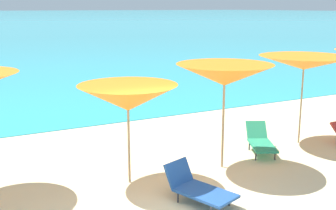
{
  "coord_description": "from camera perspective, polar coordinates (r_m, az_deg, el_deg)",
  "views": [
    {
      "loc": [
        -3.0,
        -5.75,
        3.53
      ],
      "look_at": [
        1.73,
        3.28,
        1.2
      ],
      "focal_mm": 45.97,
      "sensor_mm": 36.0,
      "label": 1
    }
  ],
  "objects": [
    {
      "name": "umbrella_4",
      "position": [
        9.35,
        7.51,
        3.97
      ],
      "size": [
        2.22,
        2.22,
        2.34
      ],
      "color": "#9E7F59",
      "rests_on": "ground_plane"
    },
    {
      "name": "umbrella_3",
      "position": [
        8.51,
        -5.34,
        0.96
      ],
      "size": [
        1.99,
        1.99,
        2.05
      ],
      "color": "#9E7F59",
      "rests_on": "ground_plane"
    },
    {
      "name": "lounge_chair_2",
      "position": [
        8.08,
        3.92,
        -10.81
      ],
      "size": [
        1.03,
        1.46,
        0.67
      ],
      "rotation": [
        0.0,
        0.0,
        0.34
      ],
      "color": "#1E478C",
      "rests_on": "ground_plane"
    },
    {
      "name": "umbrella_5",
      "position": [
        11.57,
        17.59,
        5.35
      ],
      "size": [
        2.43,
        2.43,
        2.31
      ],
      "color": "#9E7F59",
      "rests_on": "ground_plane"
    },
    {
      "name": "ground_plane",
      "position": [
        16.45,
        -16.42,
        -0.58
      ],
      "size": [
        50.0,
        100.0,
        0.3
      ],
      "primitive_type": "cube",
      "color": "beige"
    },
    {
      "name": "lounge_chair_4",
      "position": [
        10.88,
        12.16,
        -4.66
      ],
      "size": [
        1.08,
        1.47,
        0.65
      ],
      "rotation": [
        0.0,
        0.0,
        -0.46
      ],
      "color": "#268C66",
      "rests_on": "ground_plane"
    }
  ]
}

